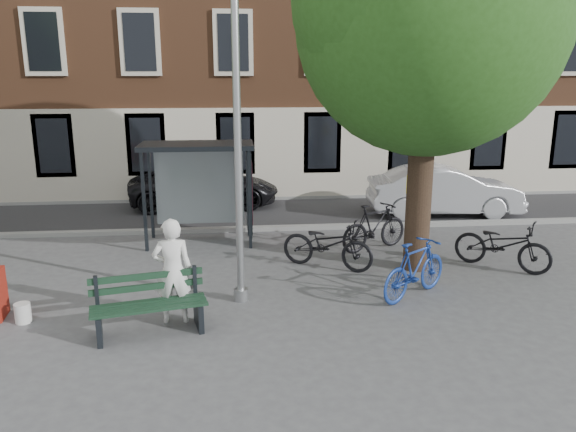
{
  "coord_description": "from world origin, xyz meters",
  "views": [
    {
      "loc": [
        -0.08,
        -10.33,
        4.35
      ],
      "look_at": [
        1.04,
        1.14,
        1.4
      ],
      "focal_mm": 35.0,
      "sensor_mm": 36.0,
      "label": 1
    }
  ],
  "objects_px": {
    "bike_c": "(502,245)",
    "bike_d": "(374,227)",
    "bench": "(149,308)",
    "notice_sign": "(413,197)",
    "bike_a": "(327,244)",
    "bus_shelter": "(213,170)",
    "lamppost": "(238,160)",
    "car_silver": "(444,191)",
    "painter": "(173,271)",
    "bike_b": "(415,269)",
    "car_dark": "(204,186)"
  },
  "relations": [
    {
      "from": "bus_shelter",
      "to": "bike_b",
      "type": "xyz_separation_m",
      "value": [
        4.05,
        -4.25,
        -1.33
      ]
    },
    {
      "from": "painter",
      "to": "car_silver",
      "type": "height_order",
      "value": "painter"
    },
    {
      "from": "notice_sign",
      "to": "painter",
      "type": "bearing_deg",
      "value": -129.27
    },
    {
      "from": "painter",
      "to": "bike_c",
      "type": "xyz_separation_m",
      "value": [
        7.15,
        2.13,
        -0.39
      ]
    },
    {
      "from": "lamppost",
      "to": "bike_b",
      "type": "bearing_deg",
      "value": -2.47
    },
    {
      "from": "bike_b",
      "to": "bike_c",
      "type": "bearing_deg",
      "value": -96.74
    },
    {
      "from": "painter",
      "to": "car_silver",
      "type": "xyz_separation_m",
      "value": [
        7.67,
        7.15,
        -0.19
      ]
    },
    {
      "from": "bus_shelter",
      "to": "bench",
      "type": "xyz_separation_m",
      "value": [
        -0.97,
        -5.36,
        -1.46
      ]
    },
    {
      "from": "bench",
      "to": "bike_a",
      "type": "bearing_deg",
      "value": 27.07
    },
    {
      "from": "bike_a",
      "to": "bike_c",
      "type": "height_order",
      "value": "bike_a"
    },
    {
      "from": "bike_c",
      "to": "car_silver",
      "type": "bearing_deg",
      "value": 34.74
    },
    {
      "from": "bike_d",
      "to": "car_silver",
      "type": "relative_size",
      "value": 0.43
    },
    {
      "from": "bench",
      "to": "notice_sign",
      "type": "bearing_deg",
      "value": 20.24
    },
    {
      "from": "lamppost",
      "to": "bus_shelter",
      "type": "xyz_separation_m",
      "value": [
        -0.61,
        4.11,
        -0.87
      ]
    },
    {
      "from": "bus_shelter",
      "to": "bike_d",
      "type": "distance_m",
      "value": 4.37
    },
    {
      "from": "painter",
      "to": "bench",
      "type": "height_order",
      "value": "painter"
    },
    {
      "from": "bike_d",
      "to": "car_dark",
      "type": "relative_size",
      "value": 0.41
    },
    {
      "from": "bus_shelter",
      "to": "bike_a",
      "type": "relative_size",
      "value": 1.32
    },
    {
      "from": "lamppost",
      "to": "notice_sign",
      "type": "distance_m",
      "value": 5.05
    },
    {
      "from": "bike_a",
      "to": "bike_b",
      "type": "xyz_separation_m",
      "value": [
        1.44,
        -1.87,
        0.02
      ]
    },
    {
      "from": "lamppost",
      "to": "painter",
      "type": "distance_m",
      "value": 2.34
    },
    {
      "from": "car_silver",
      "to": "notice_sign",
      "type": "height_order",
      "value": "notice_sign"
    },
    {
      "from": "bike_c",
      "to": "car_dark",
      "type": "distance_m",
      "value": 9.88
    },
    {
      "from": "bike_b",
      "to": "bike_c",
      "type": "xyz_separation_m",
      "value": [
        2.51,
        1.45,
        -0.02
      ]
    },
    {
      "from": "painter",
      "to": "car_dark",
      "type": "height_order",
      "value": "painter"
    },
    {
      "from": "car_dark",
      "to": "notice_sign",
      "type": "relative_size",
      "value": 2.48
    },
    {
      "from": "lamppost",
      "to": "bike_a",
      "type": "xyz_separation_m",
      "value": [
        2.0,
        1.72,
        -2.21
      ]
    },
    {
      "from": "lamppost",
      "to": "bus_shelter",
      "type": "height_order",
      "value": "lamppost"
    },
    {
      "from": "lamppost",
      "to": "bike_d",
      "type": "relative_size",
      "value": 3.06
    },
    {
      "from": "bus_shelter",
      "to": "bike_c",
      "type": "xyz_separation_m",
      "value": [
        6.56,
        -2.81,
        -1.35
      ]
    },
    {
      "from": "painter",
      "to": "bike_d",
      "type": "height_order",
      "value": "painter"
    },
    {
      "from": "lamppost",
      "to": "car_silver",
      "type": "relative_size",
      "value": 1.31
    },
    {
      "from": "bench",
      "to": "bike_c",
      "type": "height_order",
      "value": "bike_c"
    },
    {
      "from": "notice_sign",
      "to": "lamppost",
      "type": "bearing_deg",
      "value": -130.24
    },
    {
      "from": "painter",
      "to": "bike_b",
      "type": "bearing_deg",
      "value": -174.62
    },
    {
      "from": "bus_shelter",
      "to": "bike_c",
      "type": "relative_size",
      "value": 1.32
    },
    {
      "from": "bike_c",
      "to": "bike_d",
      "type": "relative_size",
      "value": 1.08
    },
    {
      "from": "bike_c",
      "to": "notice_sign",
      "type": "xyz_separation_m",
      "value": [
        -1.76,
        1.18,
        0.88
      ]
    },
    {
      "from": "painter",
      "to": "bike_c",
      "type": "height_order",
      "value": "painter"
    },
    {
      "from": "bike_a",
      "to": "car_silver",
      "type": "xyz_separation_m",
      "value": [
        4.47,
        4.59,
        0.2
      ]
    },
    {
      "from": "bus_shelter",
      "to": "bike_c",
      "type": "distance_m",
      "value": 7.26
    },
    {
      "from": "bike_b",
      "to": "car_silver",
      "type": "relative_size",
      "value": 0.42
    },
    {
      "from": "bus_shelter",
      "to": "bench",
      "type": "bearing_deg",
      "value": -100.29
    },
    {
      "from": "bike_a",
      "to": "bike_c",
      "type": "xyz_separation_m",
      "value": [
        3.95,
        -0.42,
        -0.0
      ]
    },
    {
      "from": "lamppost",
      "to": "car_silver",
      "type": "xyz_separation_m",
      "value": [
        6.47,
        6.31,
        -2.01
      ]
    },
    {
      "from": "bus_shelter",
      "to": "bike_b",
      "type": "height_order",
      "value": "bus_shelter"
    },
    {
      "from": "bike_a",
      "to": "notice_sign",
      "type": "distance_m",
      "value": 2.47
    },
    {
      "from": "painter",
      "to": "notice_sign",
      "type": "bearing_deg",
      "value": -151.46
    },
    {
      "from": "bike_a",
      "to": "notice_sign",
      "type": "bearing_deg",
      "value": -41.39
    },
    {
      "from": "painter",
      "to": "bike_a",
      "type": "distance_m",
      "value": 4.11
    }
  ]
}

